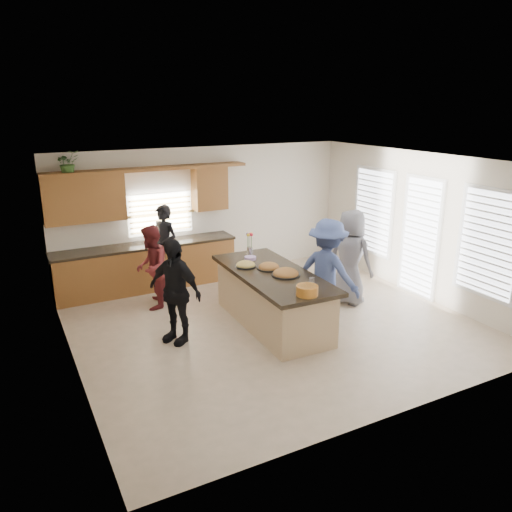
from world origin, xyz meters
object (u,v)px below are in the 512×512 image
salad_bowl (307,290)px  woman_left_back (164,247)px  island (273,300)px  woman_left_mid (152,267)px  woman_left_front (175,291)px  woman_right_back (327,272)px  woman_right_front (350,257)px

salad_bowl → woman_left_back: (-0.99, 3.75, -0.17)m
island → woman_left_mid: woman_left_mid is taller
woman_left_back → woman_left_front: (-0.61, -2.43, -0.02)m
woman_left_mid → woman_left_front: size_ratio=0.92×
woman_left_back → woman_left_front: 2.51m
woman_left_back → woman_left_mid: (-0.54, -0.91, -0.08)m
woman_left_mid → woman_right_back: size_ratio=0.85×
woman_right_front → woman_left_mid: bearing=46.4°
woman_left_back → woman_right_back: woman_right_back is taller
salad_bowl → woman_right_front: bearing=36.0°
salad_bowl → woman_right_front: woman_right_front is taller
woman_right_front → island: bearing=76.6°
woman_left_mid → woman_right_back: bearing=74.6°
island → woman_left_front: bearing=175.8°
woman_left_mid → woman_left_front: (-0.07, -1.53, 0.07)m
island → salad_bowl: 1.29m
woman_right_back → woman_left_front: bearing=53.6°
island → salad_bowl: (-0.07, -1.15, 0.58)m
salad_bowl → woman_right_back: (0.92, 0.78, -0.11)m
woman_left_mid → island: bearing=68.0°
salad_bowl → woman_right_back: 1.21m
woman_right_front → salad_bowl: bearing=106.3°
salad_bowl → woman_right_front: size_ratio=0.18×
woman_right_front → woman_left_back: bearing=30.1°
salad_bowl → woman_right_back: size_ratio=0.18×
woman_left_mid → woman_left_front: bearing=22.0°
salad_bowl → woman_right_back: bearing=40.2°
woman_left_back → woman_right_back: bearing=2.4°
woman_left_back → island: bearing=-8.3°
woman_left_back → woman_left_front: woman_left_back is taller
island → woman_left_front: 1.73m
island → woman_left_back: size_ratio=1.58×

